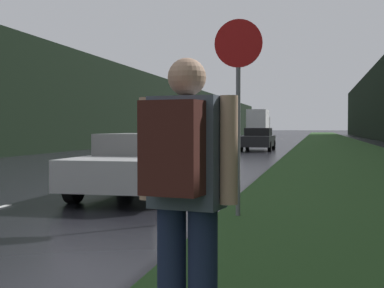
{
  "coord_description": "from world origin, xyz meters",
  "views": [
    {
      "loc": [
        5.35,
        1.01,
        1.38
      ],
      "look_at": [
        1.83,
        16.04,
        0.91
      ],
      "focal_mm": 50.0,
      "sensor_mm": 36.0,
      "label": 1
    }
  ],
  "objects": [
    {
      "name": "car_passing_near",
      "position": [
        1.91,
        11.37,
        0.65
      ],
      "size": [
        1.95,
        4.34,
        1.26
      ],
      "rotation": [
        0.0,
        0.0,
        3.14
      ],
      "color": "#BCBCBC",
      "rests_on": "ground_plane"
    },
    {
      "name": "lane_stripe_c",
      "position": [
        0.0,
        15.02,
        0.0
      ],
      "size": [
        0.12,
        3.0,
        0.01
      ],
      "primitive_type": "cube",
      "color": "silver",
      "rests_on": "ground_plane"
    },
    {
      "name": "grass_verge",
      "position": [
        6.81,
        40.0,
        0.01
      ],
      "size": [
        6.0,
        240.0,
        0.02
      ],
      "primitive_type": "cube",
      "color": "#26471E",
      "rests_on": "ground_plane"
    },
    {
      "name": "stop_sign",
      "position": [
        4.17,
        9.18,
        1.9
      ],
      "size": [
        0.74,
        0.07,
        3.05
      ],
      "color": "slate",
      "rests_on": "ground_plane"
    },
    {
      "name": "car_passing_far",
      "position": [
        1.91,
        33.26,
        0.69
      ],
      "size": [
        1.85,
        4.74,
        1.37
      ],
      "rotation": [
        0.0,
        0.0,
        3.14
      ],
      "color": "black",
      "rests_on": "ground_plane"
    },
    {
      "name": "delivery_truck",
      "position": [
        -1.91,
        69.58,
        1.9
      ],
      "size": [
        2.54,
        7.16,
        3.65
      ],
      "color": "gray",
      "rests_on": "ground_plane"
    },
    {
      "name": "hitchhiker_with_backpack",
      "position": [
        4.6,
        4.01,
        1.02
      ],
      "size": [
        0.61,
        0.47,
        1.79
      ],
      "rotation": [
        0.0,
        0.0,
        -0.17
      ],
      "color": "#1E2847",
      "rests_on": "ground_plane"
    },
    {
      "name": "treeline_far_side",
      "position": [
        -9.81,
        50.0,
        3.05
      ],
      "size": [
        2.0,
        140.0,
        6.11
      ],
      "primitive_type": "cube",
      "color": "black",
      "rests_on": "ground_plane"
    },
    {
      "name": "lane_stripe_d",
      "position": [
        0.0,
        22.02,
        0.0
      ],
      "size": [
        0.12,
        3.0,
        0.01
      ],
      "primitive_type": "cube",
      "color": "silver",
      "rests_on": "ground_plane"
    }
  ]
}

